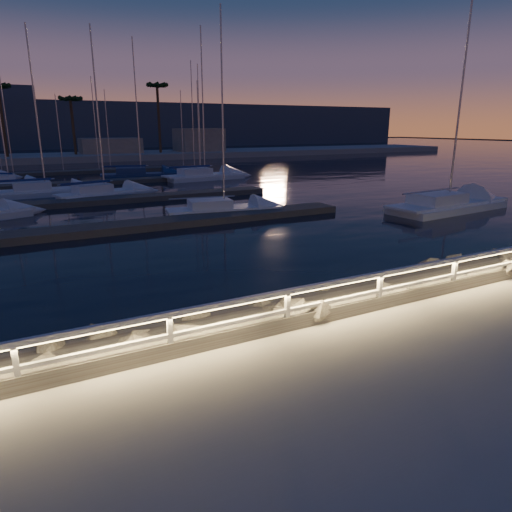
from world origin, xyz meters
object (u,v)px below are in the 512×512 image
object	(u,v)px
guard_rail	(349,288)
sailboat_k	(139,175)
sailboat_c	(221,209)
sailboat_d	(446,204)
sailboat_j	(43,191)
sailboat_g	(203,175)
sailboat_i	(7,182)
sailboat_f	(102,193)

from	to	relation	value
guard_rail	sailboat_k	distance (m)	41.48
sailboat_c	sailboat_d	size ratio (longest dim) A/B	0.74
guard_rail	sailboat_j	size ratio (longest dim) A/B	3.38
sailboat_d	sailboat_k	distance (m)	32.15
sailboat_g	sailboat_k	world-z (taller)	sailboat_g
guard_rail	sailboat_k	world-z (taller)	sailboat_k
sailboat_c	sailboat_k	xyz separation A→B (m)	(0.60, 23.62, 0.04)
guard_rail	sailboat_i	world-z (taller)	sailboat_i
guard_rail	sailboat_c	size ratio (longest dim) A/B	3.58
sailboat_f	sailboat_c	bearing A→B (deg)	-78.13
sailboat_j	sailboat_f	bearing A→B (deg)	-42.95
guard_rail	sailboat_k	xyz separation A→B (m)	(4.56, 41.22, -0.93)
sailboat_g	sailboat_j	distance (m)	16.53
guard_rail	sailboat_d	xyz separation A→B (m)	(17.92, 11.98, -0.91)
sailboat_i	sailboat_j	distance (m)	8.52
guard_rail	sailboat_i	xyz separation A→B (m)	(-8.11, 40.25, -0.97)
sailboat_f	sailboat_k	xyz separation A→B (m)	(6.04, 12.68, 0.01)
sailboat_j	sailboat_c	bearing A→B (deg)	-58.23
sailboat_g	guard_rail	bearing A→B (deg)	-110.50
sailboat_f	sailboat_j	bearing A→B (deg)	123.86
sailboat_d	sailboat_f	bearing A→B (deg)	134.23
sailboat_i	sailboat_k	size ratio (longest dim) A/B	0.75
guard_rail	sailboat_f	size ratio (longest dim) A/B	3.46
sailboat_f	sailboat_i	size ratio (longest dim) A/B	1.19
guard_rail	sailboat_f	world-z (taller)	sailboat_f
sailboat_f	sailboat_g	bearing A→B (deg)	20.95
sailboat_j	sailboat_k	world-z (taller)	sailboat_k
sailboat_g	sailboat_i	bearing A→B (deg)	164.87
sailboat_j	sailboat_i	bearing A→B (deg)	106.22
sailboat_i	sailboat_j	world-z (taller)	sailboat_j
sailboat_f	sailboat_g	size ratio (longest dim) A/B	0.84
sailboat_c	sailboat_k	size ratio (longest dim) A/B	0.86
sailboat_i	sailboat_k	distance (m)	12.70
sailboat_i	sailboat_k	xyz separation A→B (m)	(12.67, 0.97, 0.04)
sailboat_f	sailboat_g	world-z (taller)	sailboat_g
guard_rail	sailboat_j	distance (m)	32.62
sailboat_g	sailboat_d	bearing A→B (deg)	-77.93
sailboat_f	sailboat_j	xyz separation A→B (m)	(-4.05, 3.59, 0.01)
guard_rail	sailboat_g	world-z (taller)	sailboat_g
sailboat_d	sailboat_k	xyz separation A→B (m)	(-13.36, 29.24, -0.02)
guard_rail	sailboat_g	xyz separation A→B (m)	(10.29, 36.94, -0.92)
sailboat_c	sailboat_j	xyz separation A→B (m)	(-9.49, 14.53, 0.04)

